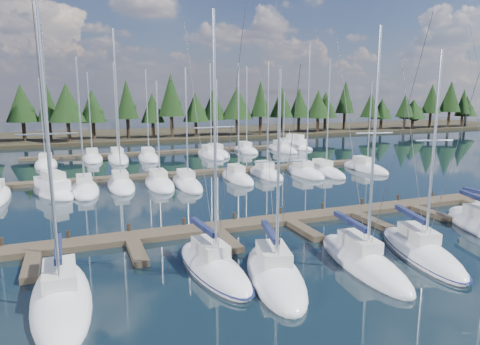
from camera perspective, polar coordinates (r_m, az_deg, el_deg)
name	(u,v)px	position (r m, az deg, el deg)	size (l,w,h in m)	color
ground	(233,190)	(44.85, -0.96, -2.34)	(260.00, 260.00, 0.00)	black
far_shore	(143,135)	(102.56, -12.84, 4.91)	(220.00, 30.00, 0.60)	#2D2619
main_dock	(290,221)	(33.65, 6.65, -6.50)	(44.00, 6.13, 0.90)	#483D2D
back_docks	(186,161)	(63.21, -7.20, 1.57)	(50.00, 21.80, 0.40)	#483D2D
front_sailboat_0	(61,298)	(23.26, -22.74, -15.13)	(2.97, 9.81, 15.04)	white
front_sailboat_1	(213,266)	(25.02, -3.59, -12.39)	(3.40, 8.92, 15.02)	white
front_sailboat_2	(275,274)	(24.11, 4.65, -13.39)	(4.81, 9.11, 12.01)	white
front_sailboat_3	(362,261)	(26.74, 16.00, -11.26)	(3.59, 9.53, 14.34)	white
front_sailboat_4	(421,251)	(29.49, 22.95, -9.64)	(5.02, 9.79, 13.28)	white
back_sailboat_rows	(192,165)	(58.61, -6.38, 0.94)	(45.51, 32.25, 17.12)	white
motor_yacht_left	(53,190)	(46.73, -23.69, -2.16)	(5.55, 8.29, 3.93)	white
motor_yacht_right	(293,146)	(78.52, 7.08, 3.54)	(6.06, 8.99, 4.28)	white
tree_line	(136,106)	(92.04, -13.70, 8.63)	(182.52, 11.63, 13.30)	black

